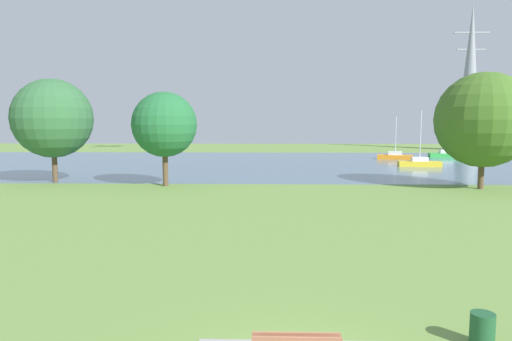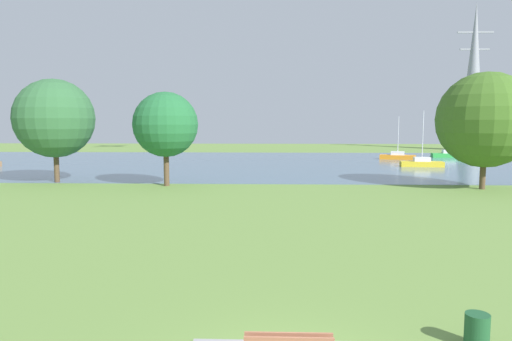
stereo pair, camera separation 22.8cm
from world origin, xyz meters
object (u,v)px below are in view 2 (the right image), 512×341
sailboat_yellow (422,163)px  sailboat_green (449,154)px  litter_bin (477,331)px  tree_west_near (54,118)px  tree_mid_shore (485,120)px  tree_east_far (166,125)px  sailboat_orange (398,156)px  electricity_pylon (473,77)px

sailboat_yellow → sailboat_green: 16.59m
litter_bin → tree_west_near: 37.65m
sailboat_yellow → tree_mid_shore: tree_mid_shore is taller
sailboat_yellow → sailboat_green: size_ratio=1.18×
sailboat_green → tree_west_near: size_ratio=0.62×
tree_mid_shore → sailboat_green: bearing=73.9°
litter_bin → tree_mid_shore: size_ratio=0.09×
sailboat_green → tree_east_far: 46.89m
sailboat_green → tree_west_near: tree_west_near is taller
sailboat_yellow → sailboat_green: bearing=59.7°
sailboat_orange → tree_east_far: 38.24m
litter_bin → sailboat_green: 62.28m
sailboat_orange → tree_mid_shore: tree_mid_shore is taller
tree_east_far → tree_mid_shore: size_ratio=0.85×
tree_mid_shore → electricity_pylon: size_ratio=0.34×
sailboat_green → electricity_pylon: size_ratio=0.21×
sailboat_yellow → sailboat_orange: sailboat_yellow is taller
sailboat_green → tree_mid_shore: (-9.41, -32.52, 4.91)m
sailboat_orange → tree_mid_shore: size_ratio=0.65×
tree_east_far → electricity_pylon: 67.38m
tree_mid_shore → tree_west_near: bearing=175.3°
litter_bin → sailboat_orange: 56.22m
litter_bin → sailboat_green: bearing=70.3°
litter_bin → tree_west_near: tree_west_near is taller
tree_west_near → tree_mid_shore: bearing=-4.7°
sailboat_green → tree_west_near: bearing=-146.3°
litter_bin → tree_mid_shore: (11.54, 26.13, 4.96)m
litter_bin → tree_west_near: size_ratio=0.09×
sailboat_yellow → tree_east_far: tree_east_far is taller
sailboat_orange → sailboat_green: (8.43, 3.84, -0.00)m
tree_east_far → tree_mid_shore: (25.00, -0.99, 0.37)m
sailboat_green → tree_mid_shore: size_ratio=0.61×
tree_mid_shore → sailboat_orange: bearing=88.0°
sailboat_orange → electricity_pylon: 31.61m
litter_bin → sailboat_orange: sailboat_orange is taller
sailboat_yellow → sailboat_orange: 10.48m
tree_mid_shore → sailboat_yellow: bearing=86.8°
litter_bin → tree_east_far: (-13.46, 27.12, 4.59)m
sailboat_orange → tree_east_far: (-25.98, -27.69, 4.54)m
sailboat_orange → tree_west_near: (-35.98, -25.81, 5.05)m
litter_bin → tree_east_far: bearing=116.4°
litter_bin → tree_east_far: 30.62m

